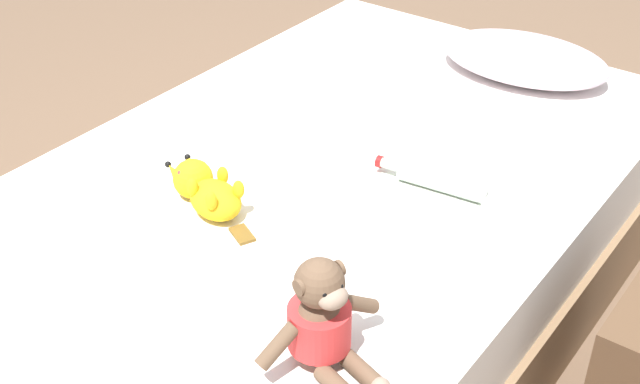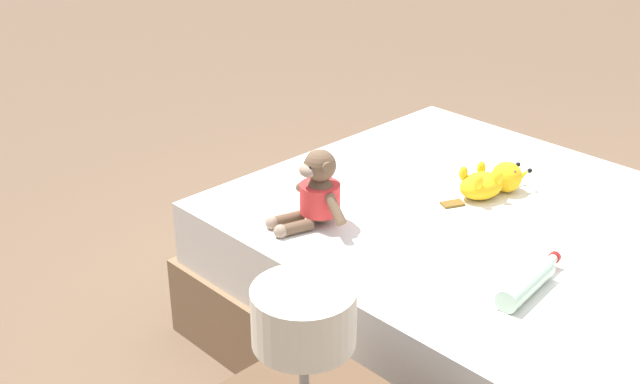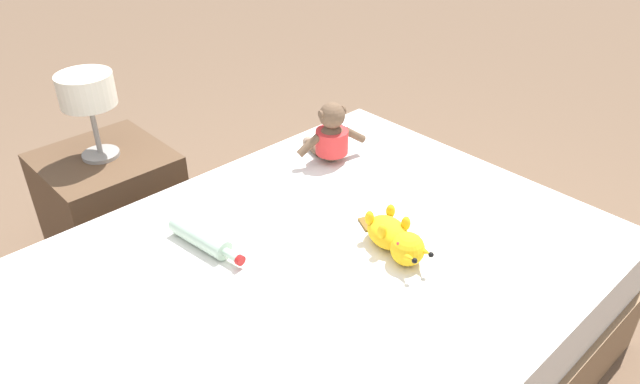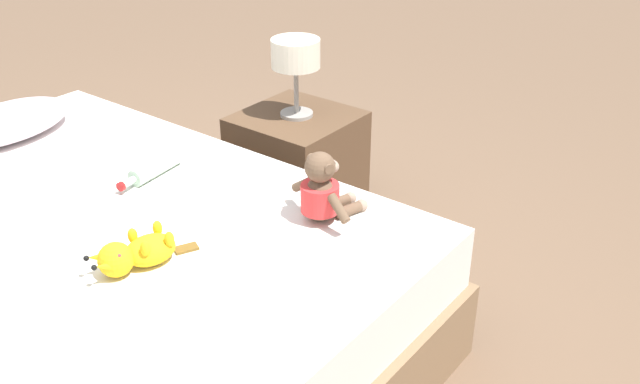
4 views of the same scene
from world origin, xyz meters
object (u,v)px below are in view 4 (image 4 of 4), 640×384
object	(u,v)px
bed	(110,276)
plush_yellow_creature	(136,253)
bedside_lamp	(296,57)
glass_bottle	(155,168)
pillow	(8,122)
plush_monkey	(323,192)
nightstand	(298,166)

from	to	relation	value
bed	plush_yellow_creature	bearing A→B (deg)	-110.24
bed	plush_yellow_creature	xyz separation A→B (m)	(-0.13, -0.35, 0.30)
plush_yellow_creature	bedside_lamp	size ratio (longest dim) A/B	0.99
bed	glass_bottle	xyz separation A→B (m)	(0.29, 0.06, 0.28)
pillow	plush_monkey	xyz separation A→B (m)	(0.24, -1.39, 0.04)
plush_monkey	plush_yellow_creature	size ratio (longest dim) A/B	0.86
pillow	bedside_lamp	size ratio (longest dim) A/B	1.68
bed	pillow	xyz separation A→B (m)	(0.17, 0.79, 0.30)
plush_monkey	plush_yellow_creature	distance (m)	0.59
plush_monkey	bedside_lamp	size ratio (longest dim) A/B	0.85
bed	plush_monkey	bearing A→B (deg)	-55.59
pillow	plush_monkey	world-z (taller)	plush_monkey
pillow	nightstand	xyz separation A→B (m)	(0.86, -0.77, -0.30)
pillow	glass_bottle	world-z (taller)	pillow
plush_monkey	glass_bottle	size ratio (longest dim) A/B	0.96
plush_monkey	nightstand	size ratio (longest dim) A/B	0.58
nightstand	plush_monkey	bearing A→B (deg)	-135.39
glass_bottle	bedside_lamp	xyz separation A→B (m)	(0.75, -0.04, 0.22)
glass_bottle	plush_monkey	bearing A→B (deg)	-79.50
plush_yellow_creature	glass_bottle	distance (m)	0.58
plush_yellow_creature	bedside_lamp	world-z (taller)	bedside_lamp
glass_bottle	nightstand	distance (m)	0.80
plush_yellow_creature	glass_bottle	world-z (taller)	plush_yellow_creature
bed	nightstand	xyz separation A→B (m)	(1.04, 0.02, 0.00)
pillow	nightstand	size ratio (longest dim) A/B	1.15
bed	plush_yellow_creature	size ratio (longest dim) A/B	6.34
nightstand	bedside_lamp	size ratio (longest dim) A/B	1.46
bed	pillow	world-z (taller)	pillow
plush_monkey	nightstand	xyz separation A→B (m)	(0.63, 0.62, -0.34)
plush_monkey	nightstand	distance (m)	0.95
bed	plush_monkey	distance (m)	0.80
glass_bottle	nightstand	world-z (taller)	glass_bottle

